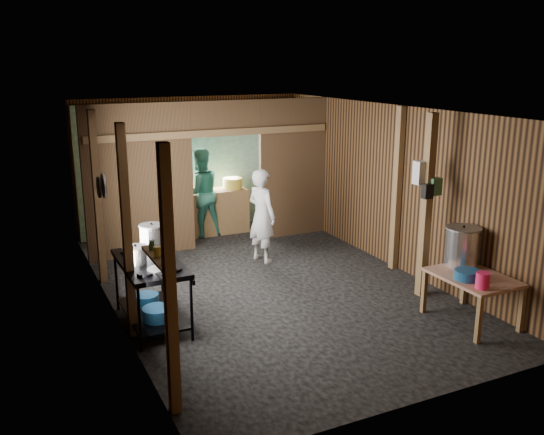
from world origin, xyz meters
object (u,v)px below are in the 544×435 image
pink_bucket (483,280)px  cook (262,216)px  gas_range (152,293)px  stock_pot (462,247)px  prep_table (471,299)px  stove_pot_large (152,237)px  yellow_tub (233,183)px

pink_bucket → cook: 3.90m
gas_range → cook: cook is taller
stock_pot → prep_table: bearing=-110.8°
gas_range → stove_pot_large: (0.17, 0.53, 0.58)m
gas_range → stock_pot: (3.86, -1.30, 0.45)m
gas_range → pink_bucket: bearing=-30.4°
prep_table → pink_bucket: 0.59m
prep_table → stock_pot: bearing=69.2°
prep_table → stove_pot_large: stove_pot_large is taller
gas_range → stove_pot_large: 0.80m
stock_pot → pink_bucket: size_ratio=2.75×
prep_table → cook: 3.66m
yellow_tub → stock_pot: bearing=-74.8°
prep_table → stock_pot: (0.15, 0.39, 0.57)m
stock_pot → cook: size_ratio=0.35×
prep_table → cook: size_ratio=0.68×
prep_table → stove_pot_large: size_ratio=3.13×
stove_pot_large → cook: (2.12, 1.12, -0.22)m
stove_pot_large → yellow_tub: bearing=52.0°
stove_pot_large → stock_pot: bearing=-26.4°
gas_range → yellow_tub: 4.40m
gas_range → stock_pot: size_ratio=2.67×
stock_pot → yellow_tub: (-1.32, 4.86, 0.07)m
yellow_tub → cook: bearing=-97.4°
stock_pot → yellow_tub: size_ratio=1.45×
yellow_tub → cook: cook is taller
stove_pot_large → pink_bucket: (3.33, -2.58, -0.27)m
stove_pot_large → yellow_tub: stove_pot_large is taller
prep_table → pink_bucket: pink_bucket is taller
pink_bucket → gas_range: bearing=149.6°
stove_pot_large → gas_range: bearing=-107.9°
gas_range → cook: 2.84m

